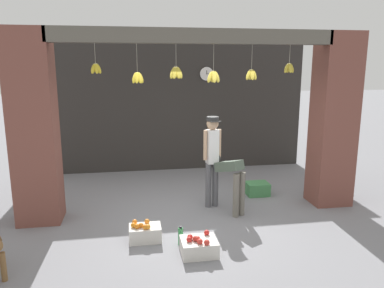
% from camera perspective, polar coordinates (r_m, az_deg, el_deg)
% --- Properties ---
extents(ground_plane, '(60.00, 60.00, 0.00)m').
position_cam_1_polar(ground_plane, '(6.66, 0.67, -11.05)').
color(ground_plane, gray).
extents(shop_back_wall, '(6.56, 0.12, 3.18)m').
position_cam_1_polar(shop_back_wall, '(9.31, -2.73, 5.71)').
color(shop_back_wall, '#2D2B28').
rests_on(shop_back_wall, ground_plane).
extents(shop_pillar_left, '(0.70, 0.60, 3.18)m').
position_cam_1_polar(shop_pillar_left, '(6.60, -22.93, 2.17)').
color(shop_pillar_left, brown).
rests_on(shop_pillar_left, ground_plane).
extents(shop_pillar_right, '(0.70, 0.60, 3.18)m').
position_cam_1_polar(shop_pillar_right, '(7.41, 20.77, 3.32)').
color(shop_pillar_right, brown).
rests_on(shop_pillar_right, ground_plane).
extents(storefront_awning, '(4.66, 0.28, 0.88)m').
position_cam_1_polar(storefront_awning, '(6.26, 0.41, 15.63)').
color(storefront_awning, '#5B564C').
extents(shopkeeper, '(0.34, 0.29, 1.70)m').
position_cam_1_polar(shopkeeper, '(6.84, 3.10, -1.55)').
color(shopkeeper, '#56565B').
rests_on(shopkeeper, ground_plane).
extents(worker_stooping, '(0.51, 0.73, 1.01)m').
position_cam_1_polar(worker_stooping, '(6.67, 5.96, -4.93)').
color(worker_stooping, '#6B665B').
rests_on(worker_stooping, ground_plane).
extents(fruit_crate_oranges, '(0.48, 0.34, 0.30)m').
position_cam_1_polar(fruit_crate_oranges, '(5.84, -7.21, -13.25)').
color(fruit_crate_oranges, silver).
rests_on(fruit_crate_oranges, ground_plane).
extents(fruit_crate_apples, '(0.50, 0.42, 0.29)m').
position_cam_1_polar(fruit_crate_apples, '(5.42, 1.05, -15.33)').
color(fruit_crate_apples, silver).
rests_on(fruit_crate_apples, ground_plane).
extents(produce_box_green, '(0.44, 0.36, 0.26)m').
position_cam_1_polar(produce_box_green, '(7.79, 9.93, -6.73)').
color(produce_box_green, '#42844C').
rests_on(produce_box_green, ground_plane).
extents(water_bottle, '(0.08, 0.08, 0.29)m').
position_cam_1_polar(water_bottle, '(5.67, -1.74, -13.86)').
color(water_bottle, '#38934C').
rests_on(water_bottle, ground_plane).
extents(wall_clock, '(0.35, 0.03, 0.35)m').
position_cam_1_polar(wall_clock, '(9.30, 2.24, 10.65)').
color(wall_clock, black).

